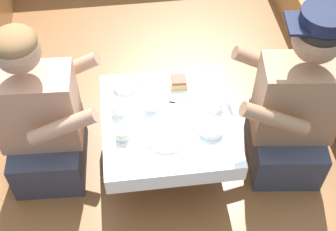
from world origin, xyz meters
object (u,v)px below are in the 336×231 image
(person_starboard, at_px, (294,109))
(sandwich, at_px, (179,82))
(coffee_cup_center, at_px, (151,104))
(person_port, at_px, (41,120))
(coffee_cup_port, at_px, (216,106))
(coffee_cup_starboard, at_px, (119,109))
(tin_can, at_px, (122,134))

(person_starboard, xyz_separation_m, sandwich, (-0.55, 0.25, 0.01))
(coffee_cup_center, bearing_deg, person_port, -179.80)
(person_starboard, relative_size, coffee_cup_center, 11.26)
(coffee_cup_port, height_order, coffee_cup_center, coffee_cup_center)
(person_port, relative_size, coffee_cup_port, 9.67)
(person_port, height_order, coffee_cup_center, person_port)
(coffee_cup_port, bearing_deg, coffee_cup_starboard, 175.65)
(person_starboard, height_order, sandwich, person_starboard)
(person_port, height_order, tin_can, person_port)
(sandwich, relative_size, tin_can, 1.40)
(coffee_cup_port, height_order, tin_can, tin_can)
(person_port, distance_m, coffee_cup_port, 0.87)
(coffee_cup_starboard, height_order, coffee_cup_center, coffee_cup_center)
(coffee_cup_port, bearing_deg, sandwich, 131.53)
(sandwich, relative_size, coffee_cup_starboard, 1.02)
(person_starboard, relative_size, coffee_cup_starboard, 11.14)
(person_port, relative_size, tin_can, 14.32)
(coffee_cup_center, xyz_separation_m, tin_can, (-0.15, -0.17, -0.01))
(person_starboard, distance_m, coffee_cup_center, 0.72)
(coffee_cup_center, bearing_deg, person_starboard, -8.89)
(person_starboard, distance_m, tin_can, 0.86)
(person_starboard, bearing_deg, coffee_cup_port, -3.00)
(sandwich, xyz_separation_m, coffee_cup_starboard, (-0.32, -0.15, -0.00))
(coffee_cup_port, relative_size, coffee_cup_starboard, 1.08)
(coffee_cup_starboard, bearing_deg, tin_can, -86.78)
(person_port, height_order, coffee_cup_port, person_port)
(person_starboard, bearing_deg, person_port, 1.71)
(person_port, relative_size, coffee_cup_center, 10.56)
(sandwich, bearing_deg, coffee_cup_starboard, -155.42)
(sandwich, bearing_deg, coffee_cup_port, -48.47)
(person_port, bearing_deg, tin_can, -19.86)
(person_port, xyz_separation_m, sandwich, (0.71, 0.14, 0.04))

